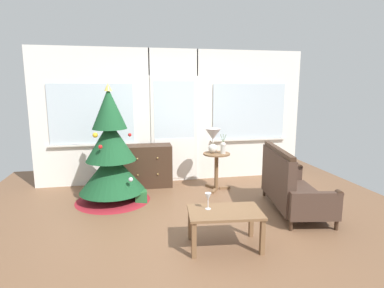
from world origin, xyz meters
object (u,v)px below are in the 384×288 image
(christmas_tree, at_px, (111,158))
(coffee_table, at_px, (225,216))
(dresser_cabinet, at_px, (147,166))
(side_table, at_px, (216,164))
(table_lamp, at_px, (213,137))
(wine_glass, at_px, (208,197))
(flower_vase, at_px, (223,147))
(gift_box, at_px, (141,197))
(settee_sofa, at_px, (289,187))

(christmas_tree, relative_size, coffee_table, 2.13)
(dresser_cabinet, xyz_separation_m, side_table, (1.21, -0.46, 0.09))
(christmas_tree, height_order, table_lamp, christmas_tree)
(table_lamp, height_order, wine_glass, table_lamp)
(table_lamp, distance_m, flower_vase, 0.25)
(christmas_tree, height_order, wine_glass, christmas_tree)
(gift_box, bearing_deg, wine_glass, -65.20)
(christmas_tree, relative_size, gift_box, 10.06)
(dresser_cabinet, distance_m, wine_glass, 2.47)
(settee_sofa, distance_m, gift_box, 2.32)
(christmas_tree, distance_m, table_lamp, 1.79)
(flower_vase, xyz_separation_m, wine_glass, (-0.75, -1.88, -0.21))
(wine_glass, height_order, gift_box, wine_glass)
(wine_glass, bearing_deg, christmas_tree, 124.08)
(settee_sofa, distance_m, table_lamp, 1.60)
(christmas_tree, relative_size, side_table, 2.81)
(christmas_tree, distance_m, settee_sofa, 2.80)
(coffee_table, height_order, gift_box, coffee_table)
(christmas_tree, relative_size, table_lamp, 4.31)
(dresser_cabinet, relative_size, coffee_table, 1.02)
(coffee_table, bearing_deg, christmas_tree, 126.55)
(dresser_cabinet, relative_size, settee_sofa, 0.59)
(flower_vase, bearing_deg, settee_sofa, -58.06)
(wine_glass, bearing_deg, dresser_cabinet, 103.09)
(christmas_tree, height_order, gift_box, christmas_tree)
(coffee_table, bearing_deg, flower_vase, 73.80)
(settee_sofa, bearing_deg, dresser_cabinet, 140.75)
(table_lamp, height_order, gift_box, table_lamp)
(flower_vase, relative_size, wine_glass, 1.79)
(side_table, xyz_separation_m, flower_vase, (0.10, -0.06, 0.31))
(table_lamp, bearing_deg, christmas_tree, -171.68)
(table_lamp, relative_size, gift_box, 2.33)
(settee_sofa, height_order, side_table, settee_sofa)
(table_lamp, xyz_separation_m, gift_box, (-1.31, -0.43, -0.86))
(settee_sofa, height_order, wine_glass, settee_sofa)
(christmas_tree, distance_m, side_table, 1.84)
(christmas_tree, xyz_separation_m, wine_glass, (1.17, -1.72, -0.14))
(dresser_cabinet, height_order, coffee_table, dresser_cabinet)
(christmas_tree, height_order, settee_sofa, christmas_tree)
(settee_sofa, bearing_deg, wine_glass, -152.21)
(settee_sofa, bearing_deg, flower_vase, 121.94)
(side_table, bearing_deg, table_lamp, 146.31)
(coffee_table, bearing_deg, dresser_cabinet, 106.47)
(dresser_cabinet, bearing_deg, settee_sofa, -39.25)
(christmas_tree, xyz_separation_m, side_table, (1.81, 0.22, -0.24))
(settee_sofa, relative_size, gift_box, 8.25)
(dresser_cabinet, bearing_deg, table_lamp, -20.11)
(flower_vase, height_order, coffee_table, flower_vase)
(table_lamp, relative_size, coffee_table, 0.49)
(dresser_cabinet, bearing_deg, coffee_table, -73.53)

